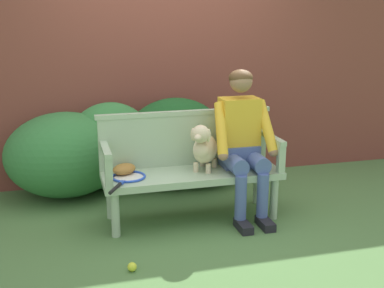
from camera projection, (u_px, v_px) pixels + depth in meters
name	position (u px, v px, depth m)	size (l,w,h in m)	color
ground_plane	(192.00, 218.00, 4.40)	(40.00, 40.00, 0.00)	#4C753D
brick_garden_fence	(160.00, 55.00, 5.27)	(8.00, 0.30, 2.68)	brown
hedge_bush_far_left	(201.00, 156.00, 5.31)	(0.85, 0.83, 0.56)	#1E5B23
hedge_bush_mid_left	(65.00, 155.00, 4.85)	(1.18, 0.98, 0.85)	#337538
hedge_bush_mid_right	(175.00, 142.00, 5.14)	(1.09, 0.73, 0.94)	#194C1E
hedge_bush_far_right	(111.00, 147.00, 5.01)	(0.90, 0.61, 0.92)	#337538
garden_bench	(192.00, 178.00, 4.30)	(1.56, 0.51, 0.44)	#9EB793
bench_backrest	(185.00, 137.00, 4.43)	(1.60, 0.06, 0.50)	#9EB793
bench_armrest_left_end	(107.00, 159.00, 3.96)	(0.06, 0.51, 0.28)	#9EB793
bench_armrest_right_end	(275.00, 146.00, 4.34)	(0.06, 0.51, 0.28)	#9EB793
person_seated	(242.00, 138.00, 4.32)	(0.56, 0.66, 1.31)	black
dog_on_bench	(204.00, 147.00, 4.26)	(0.34, 0.41, 0.43)	beige
tennis_racket	(128.00, 178.00, 4.10)	(0.40, 0.57, 0.03)	blue
baseball_glove	(124.00, 169.00, 4.21)	(0.22, 0.17, 0.09)	#9E6B2D
tennis_ball	(132.00, 267.00, 3.48)	(0.07, 0.07, 0.07)	#CCDB33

